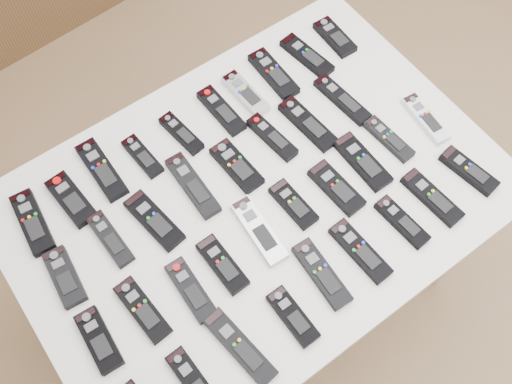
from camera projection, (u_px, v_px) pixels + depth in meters
ground at (293, 275)px, 2.20m from camera, size 4.00×4.00×0.00m
table at (256, 205)px, 1.54m from camera, size 1.25×0.88×0.78m
remote_0 at (33, 222)px, 1.44m from camera, size 0.07×0.19×0.02m
remote_1 at (71, 199)px, 1.47m from camera, size 0.07×0.17×0.02m
remote_2 at (102, 170)px, 1.51m from camera, size 0.06×0.20×0.02m
remote_3 at (142, 156)px, 1.53m from camera, size 0.05×0.14×0.02m
remote_4 at (181, 133)px, 1.56m from camera, size 0.06×0.15×0.02m
remote_5 at (221, 111)px, 1.59m from camera, size 0.06×0.17×0.02m
remote_6 at (245, 94)px, 1.61m from camera, size 0.06×0.17×0.02m
remote_7 at (273, 74)px, 1.65m from camera, size 0.06×0.18×0.02m
remote_8 at (307, 56)px, 1.68m from camera, size 0.07×0.18×0.02m
remote_9 at (335, 37)px, 1.71m from camera, size 0.06×0.15×0.02m
remote_10 at (65, 277)px, 1.37m from camera, size 0.07×0.16×0.02m
remote_11 at (110, 239)px, 1.42m from camera, size 0.05×0.16×0.02m
remote_12 at (154, 220)px, 1.44m from camera, size 0.08×0.19×0.02m
remote_13 at (193, 185)px, 1.48m from camera, size 0.06×0.20×0.02m
remote_14 at (237, 166)px, 1.51m from camera, size 0.07×0.17×0.02m
remote_15 at (272, 137)px, 1.55m from camera, size 0.06×0.17×0.02m
remote_16 at (307, 124)px, 1.57m from camera, size 0.07×0.19×0.02m
remote_17 at (342, 100)px, 1.61m from camera, size 0.06×0.19×0.02m
remote_18 at (99, 340)px, 1.30m from camera, size 0.06×0.16×0.02m
remote_19 at (143, 310)px, 1.34m from camera, size 0.07×0.17×0.02m
remote_20 at (191, 290)px, 1.36m from camera, size 0.06×0.17×0.02m
remote_21 at (222, 264)px, 1.39m from camera, size 0.06×0.16×0.02m
remote_22 at (259, 230)px, 1.43m from camera, size 0.07×0.20×0.02m
remote_23 at (293, 204)px, 1.46m from camera, size 0.06×0.15×0.02m
remote_24 at (336, 188)px, 1.48m from camera, size 0.07×0.17×0.02m
remote_25 at (362, 162)px, 1.52m from camera, size 0.06×0.18×0.02m
remote_26 at (389, 139)px, 1.55m from camera, size 0.05×0.16×0.02m
remote_27 at (425, 119)px, 1.58m from camera, size 0.07×0.17×0.02m
remote_30 at (240, 347)px, 1.30m from camera, size 0.08×0.21×0.02m
remote_31 at (293, 316)px, 1.33m from camera, size 0.05×0.15×0.02m
remote_32 at (322, 274)px, 1.38m from camera, size 0.06×0.19×0.02m
remote_33 at (360, 251)px, 1.40m from camera, size 0.06×0.18×0.02m
remote_34 at (402, 222)px, 1.44m from camera, size 0.05×0.16×0.02m
remote_35 at (432, 197)px, 1.47m from camera, size 0.06×0.18×0.02m
remote_36 at (469, 171)px, 1.50m from camera, size 0.07×0.17×0.02m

